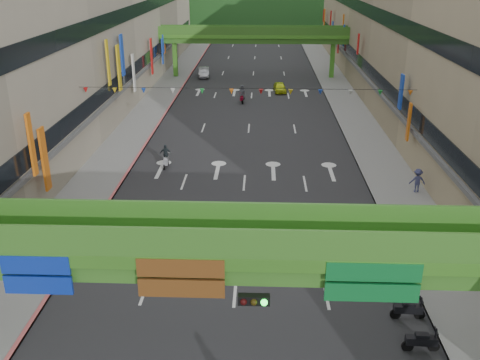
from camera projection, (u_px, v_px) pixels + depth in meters
road_slab at (251, 103)px, 61.83m from camera, size 18.00×140.00×0.02m
sidewalk_left at (157, 102)px, 62.21m from camera, size 4.00×140.00×0.15m
sidewalk_right at (346, 104)px, 61.40m from camera, size 4.00×140.00×0.15m
curb_left at (173, 102)px, 62.13m from camera, size 0.20×140.00×0.18m
curb_right at (330, 104)px, 61.47m from camera, size 0.20×140.00×0.18m
building_row_left at (80, 18)px, 58.95m from camera, size 12.80×95.00×19.00m
building_row_right at (427, 19)px, 57.56m from camera, size 12.80×95.00×19.00m
overpass_near at (252, 272)px, 18.56m from camera, size 28.00×12.27×7.10m
overpass_far at (253, 39)px, 73.66m from camera, size 28.00×2.20×7.10m
hill_left at (210, 15)px, 164.13m from camera, size 168.00×140.00×112.00m
hill_right at (332, 10)px, 181.16m from camera, size 208.00×176.00×128.00m
bunting_string at (246, 92)px, 41.08m from camera, size 26.00×0.36×0.47m
scooter_rider_mid at (271, 218)px, 31.98m from camera, size 0.86×1.60×1.96m
scooter_rider_left at (166, 156)px, 42.28m from camera, size 0.95×1.60×1.91m
scooter_rider_far at (242, 94)px, 61.73m from camera, size 0.92×1.60×2.10m
parked_scooter_row at (408, 309)px, 24.35m from camera, size 1.60×9.35×1.08m
car_silver at (204, 72)px, 75.78m from camera, size 1.84×4.25×1.36m
car_yellow at (280, 87)px, 67.00m from camera, size 1.72×3.68×1.22m
pedestrian_blue at (417, 182)px, 37.47m from camera, size 0.81×0.52×1.72m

